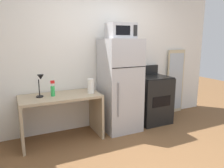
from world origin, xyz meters
name	(u,v)px	position (x,y,z in m)	size (l,w,h in m)	color
ground_plane	(154,167)	(0.00, 0.00, 0.00)	(12.00, 12.00, 0.00)	brown
wall_back_white	(102,57)	(0.00, 1.70, 1.30)	(5.00, 0.10, 2.60)	white
desk	(61,108)	(-0.89, 1.32, 0.53)	(1.26, 0.62, 0.75)	tan
desk_lamp	(40,82)	(-1.18, 1.34, 0.99)	(0.14, 0.12, 0.35)	black
paper_towel_roll	(91,86)	(-0.40, 1.24, 0.87)	(0.11, 0.11, 0.24)	white
spray_bottle	(53,90)	(-1.00, 1.32, 0.85)	(0.06, 0.06, 0.25)	green
refrigerator	(120,85)	(0.18, 1.31, 0.82)	(0.63, 0.67, 1.64)	#B7B7BC
microwave	(121,31)	(0.18, 1.28, 1.77)	(0.46, 0.35, 0.26)	#B7B7BC
oven_range	(152,99)	(0.91, 1.33, 0.47)	(0.63, 0.61, 1.10)	black
leaning_mirror	(175,82)	(1.71, 1.59, 0.70)	(0.44, 0.03, 1.40)	#C6B793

